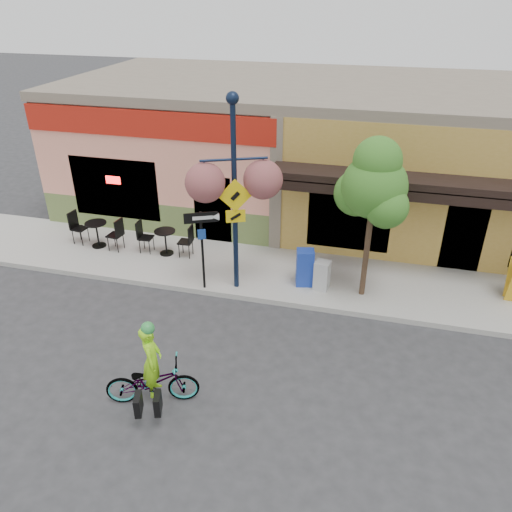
{
  "coord_description": "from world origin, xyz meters",
  "views": [
    {
      "loc": [
        1.86,
        -10.12,
        7.42
      ],
      "look_at": [
        -0.86,
        0.5,
        1.4
      ],
      "focal_mm": 35.0,
      "sensor_mm": 36.0,
      "label": 1
    }
  ],
  "objects_px": {
    "newspaper_box_blue": "(305,267)",
    "newspaper_box_grey": "(322,275)",
    "cyclist_rider": "(153,371)",
    "one_way_sign": "(203,251)",
    "bicycle": "(152,382)",
    "street_tree": "(370,220)",
    "building": "(328,147)",
    "lamp_post": "(235,198)"
  },
  "relations": [
    {
      "from": "newspaper_box_blue",
      "to": "newspaper_box_grey",
      "type": "relative_size",
      "value": 1.25
    },
    {
      "from": "bicycle",
      "to": "street_tree",
      "type": "relative_size",
      "value": 0.43
    },
    {
      "from": "lamp_post",
      "to": "cyclist_rider",
      "type": "bearing_deg",
      "value": -118.62
    },
    {
      "from": "building",
      "to": "newspaper_box_grey",
      "type": "relative_size",
      "value": 22.16
    },
    {
      "from": "building",
      "to": "lamp_post",
      "type": "relative_size",
      "value": 3.53
    },
    {
      "from": "cyclist_rider",
      "to": "one_way_sign",
      "type": "distance_m",
      "value": 4.11
    },
    {
      "from": "one_way_sign",
      "to": "newspaper_box_grey",
      "type": "bearing_deg",
      "value": -11.21
    },
    {
      "from": "bicycle",
      "to": "one_way_sign",
      "type": "distance_m",
      "value": 4.15
    },
    {
      "from": "newspaper_box_blue",
      "to": "newspaper_box_grey",
      "type": "height_order",
      "value": "newspaper_box_blue"
    },
    {
      "from": "bicycle",
      "to": "lamp_post",
      "type": "xyz_separation_m",
      "value": [
        0.46,
        4.35,
        2.24
      ]
    },
    {
      "from": "building",
      "to": "newspaper_box_blue",
      "type": "relative_size",
      "value": 17.74
    },
    {
      "from": "cyclist_rider",
      "to": "newspaper_box_grey",
      "type": "distance_m",
      "value": 5.49
    },
    {
      "from": "lamp_post",
      "to": "one_way_sign",
      "type": "relative_size",
      "value": 2.31
    },
    {
      "from": "street_tree",
      "to": "newspaper_box_blue",
      "type": "bearing_deg",
      "value": 176.1
    },
    {
      "from": "building",
      "to": "one_way_sign",
      "type": "height_order",
      "value": "building"
    },
    {
      "from": "newspaper_box_grey",
      "to": "street_tree",
      "type": "height_order",
      "value": "street_tree"
    },
    {
      "from": "cyclist_rider",
      "to": "newspaper_box_blue",
      "type": "distance_m",
      "value": 5.38
    },
    {
      "from": "one_way_sign",
      "to": "newspaper_box_grey",
      "type": "relative_size",
      "value": 2.72
    },
    {
      "from": "bicycle",
      "to": "street_tree",
      "type": "xyz_separation_m",
      "value": [
        3.8,
        4.81,
        1.8
      ]
    },
    {
      "from": "lamp_post",
      "to": "newspaper_box_grey",
      "type": "xyz_separation_m",
      "value": [
        2.26,
        0.44,
        -2.17
      ]
    },
    {
      "from": "newspaper_box_grey",
      "to": "one_way_sign",
      "type": "bearing_deg",
      "value": -156.88
    },
    {
      "from": "newspaper_box_blue",
      "to": "building",
      "type": "bearing_deg",
      "value": 79.6
    },
    {
      "from": "one_way_sign",
      "to": "newspaper_box_grey",
      "type": "height_order",
      "value": "one_way_sign"
    },
    {
      "from": "cyclist_rider",
      "to": "lamp_post",
      "type": "distance_m",
      "value": 4.78
    },
    {
      "from": "bicycle",
      "to": "street_tree",
      "type": "bearing_deg",
      "value": -56.63
    },
    {
      "from": "building",
      "to": "cyclist_rider",
      "type": "distance_m",
      "value": 11.18
    },
    {
      "from": "bicycle",
      "to": "cyclist_rider",
      "type": "xyz_separation_m",
      "value": [
        0.05,
        -0.0,
        0.3
      ]
    },
    {
      "from": "building",
      "to": "newspaper_box_grey",
      "type": "distance_m",
      "value": 6.39
    },
    {
      "from": "newspaper_box_blue",
      "to": "street_tree",
      "type": "distance_m",
      "value": 2.26
    },
    {
      "from": "building",
      "to": "one_way_sign",
      "type": "bearing_deg",
      "value": -108.85
    },
    {
      "from": "bicycle",
      "to": "newspaper_box_grey",
      "type": "relative_size",
      "value": 2.25
    },
    {
      "from": "newspaper_box_grey",
      "to": "building",
      "type": "bearing_deg",
      "value": 106.69
    },
    {
      "from": "building",
      "to": "lamp_post",
      "type": "bearing_deg",
      "value": -103.02
    },
    {
      "from": "lamp_post",
      "to": "street_tree",
      "type": "bearing_deg",
      "value": -15.4
    },
    {
      "from": "building",
      "to": "newspaper_box_blue",
      "type": "height_order",
      "value": "building"
    },
    {
      "from": "building",
      "to": "street_tree",
      "type": "height_order",
      "value": "building"
    },
    {
      "from": "building",
      "to": "street_tree",
      "type": "distance_m",
      "value": 6.37
    },
    {
      "from": "lamp_post",
      "to": "building",
      "type": "bearing_deg",
      "value": 53.73
    },
    {
      "from": "street_tree",
      "to": "cyclist_rider",
      "type": "bearing_deg",
      "value": -127.9
    },
    {
      "from": "cyclist_rider",
      "to": "one_way_sign",
      "type": "relative_size",
      "value": 0.7
    },
    {
      "from": "building",
      "to": "bicycle",
      "type": "bearing_deg",
      "value": -100.27
    },
    {
      "from": "cyclist_rider",
      "to": "newspaper_box_blue",
      "type": "bearing_deg",
      "value": -42.26
    }
  ]
}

